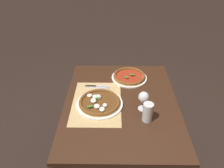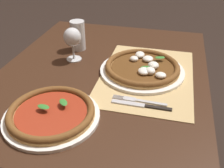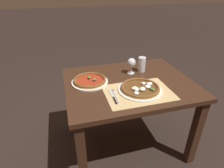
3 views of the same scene
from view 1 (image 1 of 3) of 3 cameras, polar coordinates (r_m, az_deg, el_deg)
The scene contains 9 objects.
ground_plane at distance 2.27m, azimuth 1.91°, elevation -19.21°, with size 24.00×24.00×0.00m, color black.
dining_table at distance 1.80m, azimuth 2.30°, elevation -7.51°, with size 1.12×0.89×0.74m.
paper_placemat at distance 1.72m, azimuth -4.00°, elevation -4.82°, with size 0.54×0.38×0.00m, color tan.
pizza_near at distance 1.69m, azimuth -3.32°, elevation -4.80°, with size 0.36×0.36×0.05m.
pizza_far at distance 1.99m, azimuth 4.53°, elevation 1.95°, with size 0.32×0.32×0.04m.
wine_glass at distance 1.61m, azimuth 8.27°, elevation -3.62°, with size 0.08×0.08×0.16m.
pint_glass at distance 1.55m, azimuth 9.31°, elevation -7.35°, with size 0.07×0.07×0.15m.
fork at distance 1.87m, azimuth -3.49°, elevation -0.98°, with size 0.03×0.20×0.00m.
knife at distance 1.89m, azimuth -3.78°, elevation -0.52°, with size 0.02×0.22×0.01m.
Camera 1 is at (1.33, -0.06, 1.84)m, focal length 35.00 mm.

